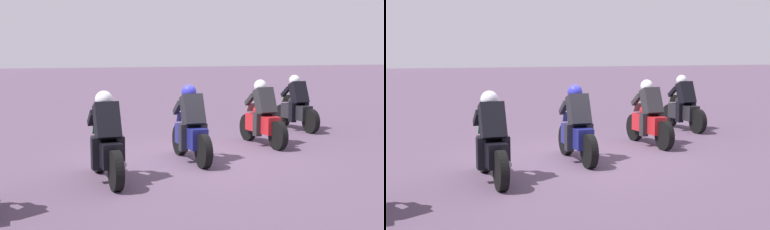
{
  "view_description": "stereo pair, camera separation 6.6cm",
  "coord_description": "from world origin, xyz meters",
  "views": [
    {
      "loc": [
        -10.01,
        3.66,
        2.17
      ],
      "look_at": [
        -0.01,
        -0.01,
        0.9
      ],
      "focal_mm": 50.56,
      "sensor_mm": 36.0,
      "label": 1
    },
    {
      "loc": [
        -10.03,
        3.6,
        2.17
      ],
      "look_at": [
        -0.01,
        -0.01,
        0.9
      ],
      "focal_mm": 50.56,
      "sensor_mm": 36.0,
      "label": 2
    }
  ],
  "objects": [
    {
      "name": "rider_lane_b",
      "position": [
        1.02,
        -2.12,
        0.62
      ],
      "size": [
        2.04,
        0.55,
        1.51
      ],
      "rotation": [
        0.0,
        0.0,
        0.03
      ],
      "color": "black",
      "rests_on": "ground_plane"
    },
    {
      "name": "rider_lane_d",
      "position": [
        -1.2,
        1.95,
        0.62
      ],
      "size": [
        2.04,
        0.54,
        1.51
      ],
      "rotation": [
        0.0,
        0.0,
        0.01
      ],
      "color": "black",
      "rests_on": "ground_plane"
    },
    {
      "name": "rider_lane_a",
      "position": [
        2.86,
        -4.12,
        0.62
      ],
      "size": [
        2.04,
        0.55,
        1.51
      ],
      "rotation": [
        0.0,
        0.0,
        0.04
      ],
      "color": "black",
      "rests_on": "ground_plane"
    },
    {
      "name": "rider_lane_c",
      "position": [
        -0.14,
        0.06,
        0.62
      ],
      "size": [
        2.04,
        0.54,
        1.51
      ],
      "rotation": [
        0.0,
        0.0,
        -0.01
      ],
      "color": "black",
      "rests_on": "ground_plane"
    },
    {
      "name": "ground_plane",
      "position": [
        0.0,
        0.0,
        0.0
      ],
      "size": [
        120.0,
        120.0,
        0.0
      ],
      "primitive_type": "plane",
      "color": "#544056"
    }
  ]
}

